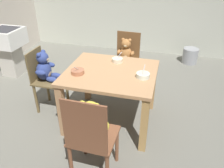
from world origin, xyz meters
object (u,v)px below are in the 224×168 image
(teddy_chair_near_front, at_px, (91,128))
(porridge_bowl_cream_far_center, at_px, (117,60))
(dining_table, at_px, (111,81))
(teddy_chair_far_center, at_px, (125,57))
(teddy_chair_near_left, at_px, (45,72))
(porridge_bowl_terracotta_near_left, at_px, (78,72))
(porridge_bowl_white_near_right, at_px, (143,75))
(metal_pail, at_px, (190,56))
(sink_basin, at_px, (8,45))

(teddy_chair_near_front, distance_m, porridge_bowl_cream_far_center, 1.13)
(dining_table, xyz_separation_m, teddy_chair_near_front, (0.05, -0.85, -0.00))
(teddy_chair_far_center, xyz_separation_m, teddy_chair_near_front, (0.05, -1.69, 0.04))
(teddy_chair_far_center, relative_size, teddy_chair_near_left, 1.05)
(porridge_bowl_terracotta_near_left, bearing_deg, porridge_bowl_white_near_right, 7.63)
(teddy_chair_far_center, relative_size, metal_pail, 2.98)
(porridge_bowl_terracotta_near_left, height_order, sink_basin, porridge_bowl_terracotta_near_left)
(teddy_chair_far_center, xyz_separation_m, porridge_bowl_white_near_right, (0.38, -0.90, 0.20))
(metal_pail, bearing_deg, dining_table, -116.01)
(teddy_chair_near_front, height_order, porridge_bowl_cream_far_center, teddy_chair_near_front)
(metal_pail, bearing_deg, teddy_chair_near_left, -132.98)
(dining_table, xyz_separation_m, sink_basin, (-2.05, 0.83, -0.05))
(porridge_bowl_cream_far_center, xyz_separation_m, porridge_bowl_white_near_right, (0.37, -0.33, 0.00))
(dining_table, relative_size, porridge_bowl_white_near_right, 6.66)
(porridge_bowl_cream_far_center, height_order, porridge_bowl_terracotta_near_left, porridge_bowl_terracotta_near_left)
(dining_table, xyz_separation_m, porridge_bowl_cream_far_center, (0.01, 0.27, 0.16))
(dining_table, height_order, porridge_bowl_cream_far_center, porridge_bowl_cream_far_center)
(sink_basin, xyz_separation_m, metal_pail, (3.10, 1.32, -0.39))
(sink_basin, bearing_deg, porridge_bowl_terracotta_near_left, -30.07)
(dining_table, bearing_deg, sink_basin, 157.98)
(teddy_chair_far_center, distance_m, metal_pail, 1.72)
(teddy_chair_far_center, xyz_separation_m, sink_basin, (-2.05, -0.01, -0.00))
(porridge_bowl_cream_far_center, bearing_deg, metal_pail, 61.07)
(teddy_chair_far_center, height_order, teddy_chair_near_left, teddy_chair_far_center)
(teddy_chair_near_left, bearing_deg, teddy_chair_near_front, -43.47)
(teddy_chair_far_center, distance_m, teddy_chair_near_front, 1.69)
(porridge_bowl_white_near_right, relative_size, metal_pail, 0.53)
(dining_table, bearing_deg, teddy_chair_far_center, 89.96)
(teddy_chair_near_front, bearing_deg, metal_pail, -17.10)
(dining_table, xyz_separation_m, teddy_chair_far_center, (0.00, 0.84, -0.05))
(porridge_bowl_cream_far_center, relative_size, metal_pail, 0.45)
(porridge_bowl_cream_far_center, distance_m, porridge_bowl_white_near_right, 0.50)
(teddy_chair_near_left, xyz_separation_m, porridge_bowl_terracotta_near_left, (0.56, -0.21, 0.18))
(teddy_chair_near_front, height_order, porridge_bowl_white_near_right, teddy_chair_near_front)
(teddy_chair_near_left, distance_m, porridge_bowl_cream_far_center, 0.96)
(sink_basin, bearing_deg, teddy_chair_near_front, -38.59)
(teddy_chair_near_left, bearing_deg, dining_table, -3.53)
(teddy_chair_far_center, height_order, porridge_bowl_terracotta_near_left, teddy_chair_far_center)
(porridge_bowl_cream_far_center, relative_size, porridge_bowl_white_near_right, 0.86)
(teddy_chair_near_left, distance_m, metal_pail, 2.89)
(teddy_chair_far_center, relative_size, sink_basin, 1.08)
(teddy_chair_far_center, xyz_separation_m, metal_pail, (1.05, 1.31, -0.39))
(porridge_bowl_cream_far_center, distance_m, sink_basin, 2.14)
(teddy_chair_near_left, xyz_separation_m, metal_pail, (1.95, 2.10, -0.41))
(dining_table, distance_m, teddy_chair_near_left, 0.91)
(dining_table, height_order, teddy_chair_near_left, teddy_chair_near_left)
(porridge_bowl_white_near_right, bearing_deg, porridge_bowl_terracotta_near_left, -172.37)
(porridge_bowl_terracotta_near_left, bearing_deg, teddy_chair_near_left, 159.19)
(dining_table, height_order, sink_basin, sink_basin)
(teddy_chair_near_left, relative_size, metal_pail, 2.85)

